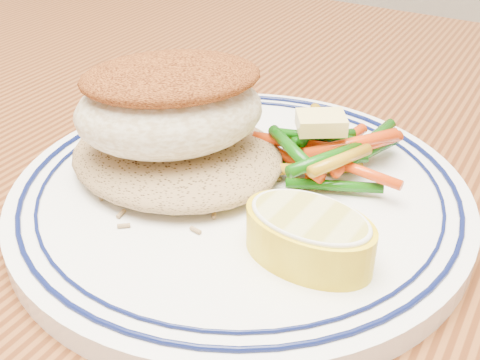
% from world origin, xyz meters
% --- Properties ---
extents(dining_table, '(1.50, 0.90, 0.75)m').
position_xyz_m(dining_table, '(0.00, 0.00, 0.65)').
color(dining_table, '#522610').
rests_on(dining_table, ground).
extents(plate, '(0.28, 0.28, 0.02)m').
position_xyz_m(plate, '(0.05, -0.00, 0.76)').
color(plate, white).
rests_on(plate, dining_table).
extents(rice_pilaf, '(0.14, 0.12, 0.03)m').
position_xyz_m(rice_pilaf, '(0.00, -0.01, 0.78)').
color(rice_pilaf, olive).
rests_on(rice_pilaf, plate).
extents(fish_fillet, '(0.14, 0.13, 0.06)m').
position_xyz_m(fish_fillet, '(0.01, -0.01, 0.81)').
color(fish_fillet, beige).
rests_on(fish_fillet, rice_pilaf).
extents(vegetable_pile, '(0.10, 0.10, 0.03)m').
position_xyz_m(vegetable_pile, '(0.09, 0.04, 0.78)').
color(vegetable_pile, red).
rests_on(vegetable_pile, plate).
extents(butter_pat, '(0.04, 0.03, 0.01)m').
position_xyz_m(butter_pat, '(0.08, 0.04, 0.80)').
color(butter_pat, '#F8E179').
rests_on(butter_pat, vegetable_pile).
extents(lemon_wedge, '(0.07, 0.07, 0.03)m').
position_xyz_m(lemon_wedge, '(0.11, -0.04, 0.78)').
color(lemon_wedge, yellow).
rests_on(lemon_wedge, plate).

